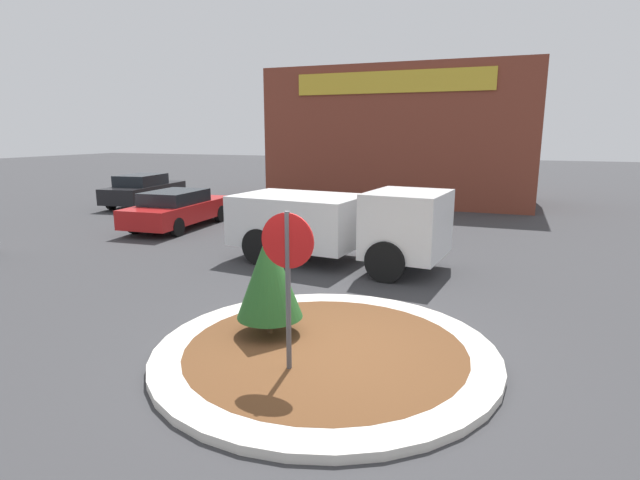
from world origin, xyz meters
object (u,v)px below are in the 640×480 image
at_px(utility_truck, 338,222).
at_px(parked_sedan_black, 144,190).
at_px(parked_sedan_red, 178,209).
at_px(stop_sign, 288,264).

relative_size(utility_truck, parked_sedan_black, 1.19).
xyz_separation_m(utility_truck, parked_sedan_red, (-6.76, 2.66, -0.39)).
distance_m(utility_truck, parked_sedan_red, 7.27).
distance_m(parked_sedan_red, parked_sedan_black, 6.18).
bearing_deg(parked_sedan_black, stop_sign, -141.82).
bearing_deg(stop_sign, utility_truck, 102.70).
bearing_deg(utility_truck, stop_sign, -71.33).
relative_size(parked_sedan_red, parked_sedan_black, 1.00).
relative_size(stop_sign, parked_sedan_red, 0.49).
bearing_deg(utility_truck, parked_sedan_black, 156.12).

